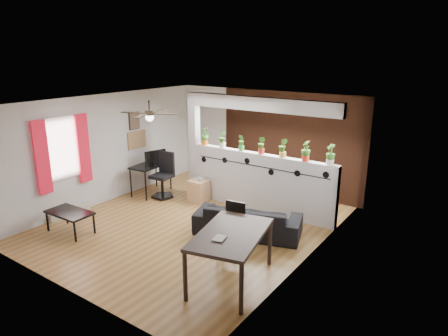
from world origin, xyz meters
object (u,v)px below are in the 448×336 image
cube_shelf (199,191)px  folding_chair (233,224)px  dining_table (231,238)px  coffee_table (70,214)px  potted_plant_6 (331,154)px  potted_plant_0 (205,136)px  sofa (248,220)px  office_chair (164,178)px  computer_desk (151,167)px  potted_plant_1 (223,138)px  ceiling_fan (149,115)px  potted_plant_2 (241,142)px  cup (200,179)px  potted_plant_3 (262,145)px  potted_plant_5 (306,150)px  potted_plant_4 (283,147)px

cube_shelf → folding_chair: folding_chair is taller
dining_table → coffee_table: (-3.68, -0.36, -0.36)m
potted_plant_6 → potted_plant_0: bearing=-180.0°
sofa → cube_shelf: sofa is taller
potted_plant_0 → office_chair: size_ratio=0.38×
computer_desk → sofa: bearing=-10.9°
potted_plant_1 → dining_table: size_ratio=0.24×
ceiling_fan → potted_plant_0: (0.02, 1.80, -0.74)m
potted_plant_2 → dining_table: (1.63, -2.85, -0.79)m
cube_shelf → computer_desk: (-1.36, -0.24, 0.44)m
coffee_table → potted_plant_2: bearing=57.5°
potted_plant_6 → potted_plant_2: bearing=-180.0°
sofa → folding_chair: folding_chair is taller
potted_plant_0 → computer_desk: 1.68m
dining_table → coffee_table: dining_table is taller
ceiling_fan → cube_shelf: bearing=87.4°
cup → coffee_table: bearing=-110.7°
potted_plant_2 → cup: size_ratio=2.97×
cube_shelf → ceiling_fan: bearing=-90.2°
potted_plant_1 → sofa: size_ratio=0.21×
coffee_table → computer_desk: bearing=97.1°
potted_plant_2 → cube_shelf: bearing=-161.4°
sofa → computer_desk: 3.40m
potted_plant_3 → cup: (-1.48, -0.34, -0.98)m
potted_plant_1 → potted_plant_5: size_ratio=0.95×
potted_plant_5 → sofa: potted_plant_5 is taller
ceiling_fan → potted_plant_2: (1.07, 1.80, -0.76)m
sofa → coffee_table: size_ratio=2.05×
potted_plant_1 → potted_plant_6: bearing=0.0°
potted_plant_2 → dining_table: potted_plant_2 is taller
coffee_table → ceiling_fan: bearing=55.5°
ceiling_fan → potted_plant_1: size_ratio=2.88×
potted_plant_0 → cube_shelf: potted_plant_0 is taller
potted_plant_2 → potted_plant_5: 1.58m
potted_plant_0 → computer_desk: potted_plant_0 is taller
office_chair → coffee_table: (-0.14, -2.60, -0.10)m
potted_plant_3 → computer_desk: (-2.90, -0.58, -0.85)m
potted_plant_3 → potted_plant_2: bearing=-180.0°
office_chair → potted_plant_1: bearing=23.8°
coffee_table → potted_plant_1: bearing=64.7°
computer_desk → folding_chair: (3.54, -1.51, -0.12)m
potted_plant_1 → potted_plant_5: (2.11, 0.00, 0.01)m
potted_plant_1 → cup: size_ratio=3.26×
ceiling_fan → potted_plant_0: bearing=89.4°
potted_plant_1 → cube_shelf: size_ratio=0.78×
potted_plant_1 → office_chair: bearing=-156.2°
potted_plant_4 → potted_plant_6: potted_plant_6 is taller
dining_table → cup: bearing=135.9°
potted_plant_2 → potted_plant_3: 0.53m
cube_shelf → potted_plant_2: bearing=21.0°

